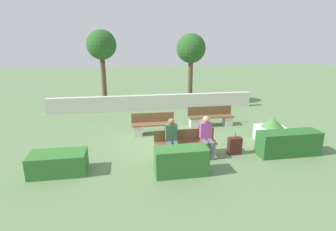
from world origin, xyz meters
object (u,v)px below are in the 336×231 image
at_px(bench_front, 185,146).
at_px(person_seated_woman, 172,137).
at_px(planter_corner_left, 272,131).
at_px(tree_center_left, 191,50).
at_px(bench_left_side, 153,126).
at_px(bench_right_side, 211,118).
at_px(suitcase, 235,146).
at_px(tree_leftmost, 102,46).
at_px(person_seated_man, 207,134).

bearing_deg(bench_front, person_seated_woman, -163.75).
xyz_separation_m(planter_corner_left, tree_center_left, (-1.55, 6.67, 2.79)).
xyz_separation_m(bench_left_side, tree_center_left, (2.81, 5.05, 2.90)).
bearing_deg(bench_right_side, planter_corner_left, -51.03).
distance_m(planter_corner_left, suitcase, 2.02).
bearing_deg(tree_center_left, tree_leftmost, -178.15).
height_order(person_seated_man, tree_leftmost, tree_leftmost).
height_order(bench_left_side, tree_center_left, tree_center_left).
bearing_deg(bench_left_side, person_seated_woman, -72.01).
xyz_separation_m(bench_right_side, tree_leftmost, (-4.95, 4.21, 3.09)).
bearing_deg(bench_front, tree_center_left, 74.93).
bearing_deg(tree_center_left, person_seated_woman, -108.28).
height_order(bench_front, person_seated_woman, person_seated_woman).
height_order(person_seated_woman, suitcase, person_seated_woman).
bearing_deg(suitcase, bench_front, 173.69).
xyz_separation_m(bench_front, person_seated_woman, (-0.49, -0.14, 0.40)).
xyz_separation_m(bench_right_side, planter_corner_left, (1.67, -2.29, 0.10)).
height_order(bench_right_side, planter_corner_left, planter_corner_left).
distance_m(suitcase, tree_center_left, 8.05).
height_order(person_seated_woman, tree_leftmost, tree_leftmost).
relative_size(planter_corner_left, tree_center_left, 0.24).
distance_m(bench_front, tree_leftmost, 8.38).
bearing_deg(bench_right_side, tree_leftmost, 142.55).
xyz_separation_m(person_seated_man, person_seated_woman, (-1.18, -0.00, -0.02)).
bearing_deg(person_seated_man, planter_corner_left, 15.33).
bearing_deg(person_seated_woman, tree_leftmost, 109.69).
relative_size(bench_right_side, tree_leftmost, 0.47).
xyz_separation_m(person_seated_man, tree_leftmost, (-3.78, 7.28, 2.67)).
xyz_separation_m(person_seated_woman, tree_center_left, (2.46, 7.45, 2.49)).
bearing_deg(planter_corner_left, suitcase, -155.83).
relative_size(person_seated_man, suitcase, 1.71).
bearing_deg(bench_left_side, tree_center_left, 70.74).
bearing_deg(person_seated_woman, planter_corner_left, 11.02).
relative_size(bench_front, person_seated_man, 1.53).
bearing_deg(suitcase, person_seated_woman, 178.89).
distance_m(bench_front, suitcase, 1.69).
relative_size(person_seated_woman, tree_leftmost, 0.31).
height_order(bench_front, bench_left_side, same).
xyz_separation_m(bench_front, suitcase, (1.68, -0.19, -0.05)).
bearing_deg(person_seated_woman, bench_front, 16.25).
xyz_separation_m(person_seated_man, suitcase, (1.00, -0.05, -0.46)).
xyz_separation_m(person_seated_woman, tree_leftmost, (-2.61, 7.29, 2.69)).
xyz_separation_m(planter_corner_left, suitcase, (-1.84, -0.82, -0.14)).
relative_size(bench_left_side, person_seated_man, 1.31).
distance_m(person_seated_man, tree_leftmost, 8.63).
height_order(bench_front, suitcase, bench_front).
bearing_deg(person_seated_woman, bench_left_side, 98.20).
bearing_deg(tree_center_left, suitcase, -92.17).
height_order(bench_left_side, person_seated_woman, person_seated_woman).
distance_m(bench_left_side, tree_center_left, 6.46).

